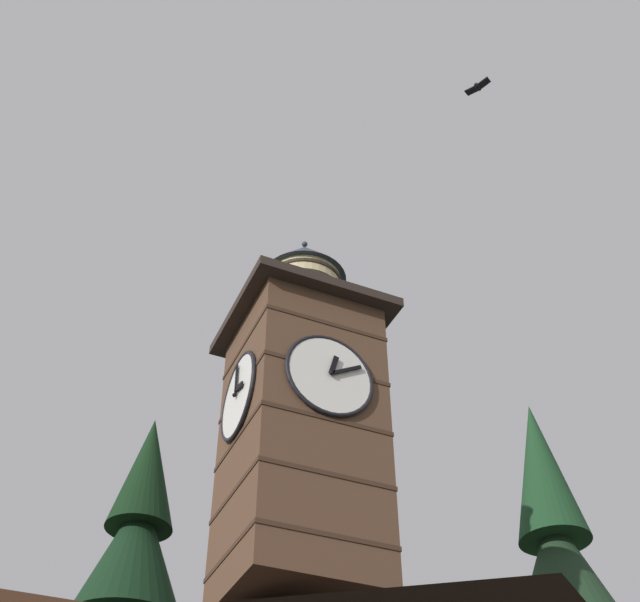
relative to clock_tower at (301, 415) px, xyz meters
The scene contains 3 objects.
clock_tower is the anchor object (origin of this frame).
flying_bird_high 8.59m from the clock_tower, 126.29° to the right, with size 0.53×0.30×0.15m.
flying_bird_low 9.29m from the clock_tower, 114.19° to the left, with size 0.47×0.68×0.15m.
Camera 1 is at (7.25, 14.09, 1.51)m, focal length 46.93 mm.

